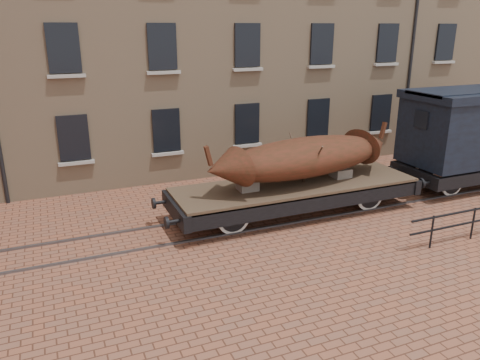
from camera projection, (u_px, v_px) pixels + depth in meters
name	position (u px, v px, depth m)	size (l,w,h in m)	color
ground	(278.00, 216.00, 15.82)	(90.00, 90.00, 0.00)	brown
warehouse_cream	(244.00, 8.00, 23.49)	(40.00, 10.19, 14.00)	tan
rail_track	(278.00, 216.00, 15.81)	(30.00, 1.52, 0.06)	#59595E
flatcar_wagon	(296.00, 189.00, 15.78)	(9.41, 2.55, 1.42)	#453428
iron_boat	(305.00, 157.00, 15.54)	(7.32, 2.80, 1.73)	#501E14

